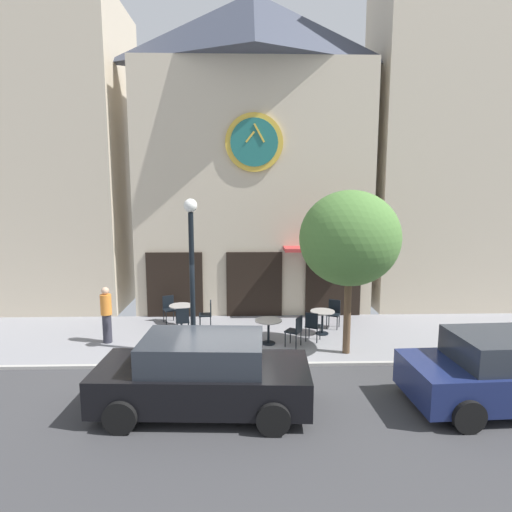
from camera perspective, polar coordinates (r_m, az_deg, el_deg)
The scene contains 18 objects.
ground_plane at distance 10.91m, azimuth -4.14°, elevation -15.73°, with size 29.13×10.35×0.13m.
clock_building at distance 16.38m, azimuth -0.34°, elevation 13.49°, with size 8.40×3.82×11.25m.
neighbor_building_left at distance 18.88m, azimuth -24.30°, elevation 11.59°, with size 5.20×4.74×11.31m.
neighbor_building_right at distance 18.61m, azimuth 23.91°, elevation 16.26°, with size 5.65×3.33×14.27m.
street_lamp at distance 11.79m, azimuth -8.36°, elevation -2.76°, with size 0.36×0.36×4.25m.
street_tree at distance 11.86m, azimuth 12.17°, elevation 2.23°, with size 2.69×2.42×4.47m.
cafe_table_leftmost at distance 14.46m, azimuth -9.77°, elevation -7.14°, with size 0.76×0.76×0.75m.
cafe_table_near_curb at distance 12.87m, azimuth 1.65°, elevation -9.14°, with size 0.78×0.78×0.72m.
cafe_table_rightmost at distance 13.83m, azimuth 8.68°, elevation -7.91°, with size 0.76×0.76×0.74m.
cafe_chair_near_tree at distance 14.31m, azimuth -6.33°, elevation -7.34°, with size 0.43×0.43×0.90m.
cafe_chair_facing_street at distance 14.55m, azimuth 10.14°, elevation -7.15°, with size 0.53×0.53×0.90m.
cafe_chair_by_entrance at distance 13.14m, azimuth 7.39°, elevation -8.85°, with size 0.53×0.53×0.90m.
cafe_chair_right_end at distance 12.67m, azimuth 5.24°, elevation -9.48°, with size 0.55×0.55×0.90m.
cafe_chair_near_lamp at distance 13.68m, azimuth -9.56°, elevation -8.17°, with size 0.46×0.46×0.90m.
cafe_chair_corner at distance 15.14m, azimuth -11.32°, elevation -6.54°, with size 0.53×0.53×0.90m.
pedestrian_orange at distance 13.60m, azimuth -18.98°, elevation -7.20°, with size 0.43×0.43×1.67m.
parked_car_black at distance 9.25m, azimuth -6.94°, elevation -15.15°, with size 4.38×2.19×1.55m.
parked_car_navy at distance 10.74m, azimuth 30.42°, elevation -12.87°, with size 4.38×2.18×1.55m.
Camera 1 is at (0.48, -10.56, 4.53)m, focal length 30.58 mm.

